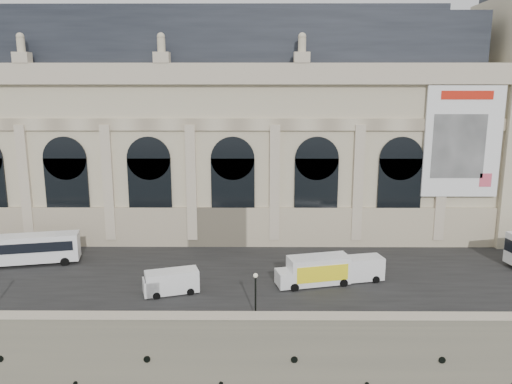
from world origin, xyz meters
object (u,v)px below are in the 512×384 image
at_px(van_c, 353,269).
at_px(bus_left, 24,249).
at_px(box_truck, 315,271).
at_px(lamp_right, 256,295).
at_px(van_b, 169,282).

bearing_deg(van_c, bus_left, 172.88).
distance_m(van_c, box_truck, 4.13).
distance_m(bus_left, lamp_right, 28.44).
xyz_separation_m(van_b, box_truck, (14.09, 2.30, 0.30)).
xyz_separation_m(box_truck, lamp_right, (-5.81, -7.06, 0.49)).
distance_m(bus_left, van_c, 35.62).
height_order(van_b, lamp_right, lamp_right).
relative_size(van_c, lamp_right, 1.50).
xyz_separation_m(bus_left, van_c, (35.34, -4.41, -0.64)).
bearing_deg(bus_left, van_c, -7.12).
xyz_separation_m(van_c, lamp_right, (-9.80, -8.09, 0.69)).
height_order(van_b, box_truck, box_truck).
distance_m(bus_left, box_truck, 31.82).
height_order(bus_left, lamp_right, lamp_right).
xyz_separation_m(bus_left, van_b, (17.26, -7.75, -0.74)).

